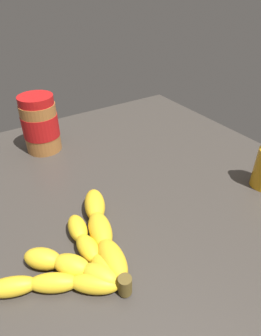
{
  "coord_description": "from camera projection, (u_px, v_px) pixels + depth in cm",
  "views": [
    {
      "loc": [
        -38.83,
        29.56,
        37.82
      ],
      "look_at": [
        1.48,
        3.67,
        5.04
      ],
      "focal_mm": 30.58,
      "sensor_mm": 36.0,
      "label": 1
    }
  ],
  "objects": [
    {
      "name": "ground_plane",
      "position": [
        148.0,
        193.0,
        0.63
      ],
      "size": [
        86.04,
        71.86,
        4.32
      ],
      "primitive_type": "cube",
      "color": "#38332D"
    },
    {
      "name": "banana_bunch",
      "position": [
        85.0,
        251.0,
        0.45
      ],
      "size": [
        22.65,
        24.58,
        3.79
      ],
      "color": "yellow",
      "rests_on": "ground_plane"
    },
    {
      "name": "peanut_butter_jar",
      "position": [
        40.0,
        124.0,
        0.7
      ],
      "size": [
        8.81,
        8.81,
        14.23
      ],
      "color": "#9E602D",
      "rests_on": "ground_plane"
    }
  ]
}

